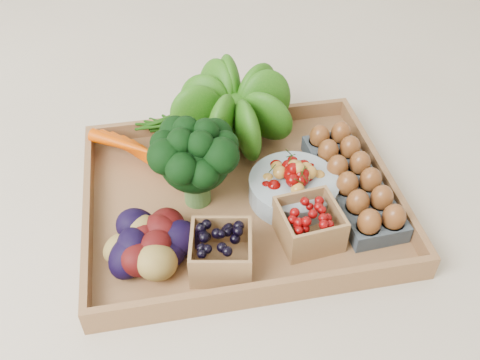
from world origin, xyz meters
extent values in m
plane|color=beige|center=(0.00, 0.00, 0.00)|extent=(4.00, 4.00, 0.00)
cube|color=olive|center=(0.00, 0.00, 0.01)|extent=(0.55, 0.45, 0.01)
sphere|color=#0E4A0B|center=(0.03, 0.18, 0.10)|extent=(0.16, 0.16, 0.16)
cylinder|color=#8C9EA5|center=(0.10, -0.02, 0.04)|extent=(0.16, 0.16, 0.04)
cube|color=#3B454C|center=(0.20, -0.02, 0.03)|extent=(0.11, 0.28, 0.03)
cube|color=black|center=(-0.06, -0.14, 0.05)|extent=(0.11, 0.11, 0.07)
cube|color=#650405|center=(0.09, -0.11, 0.05)|extent=(0.11, 0.11, 0.07)
camera|label=1|loc=(-0.13, -0.68, 0.70)|focal=40.00mm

